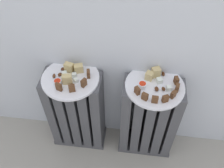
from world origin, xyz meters
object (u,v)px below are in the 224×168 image
(jam_bowl_left, at_px, (58,82))
(fork, at_px, (67,78))
(radiator_left, at_px, (77,112))
(radiator_right, at_px, (148,120))
(jam_bowl_right, at_px, (142,85))
(plate_left, at_px, (70,78))
(plate_right, at_px, (155,86))

(jam_bowl_left, bearing_deg, fork, 48.07)
(radiator_left, relative_size, radiator_right, 1.00)
(jam_bowl_left, xyz_separation_m, jam_bowl_right, (0.42, 0.03, 0.00))
(jam_bowl_right, height_order, fork, jam_bowl_right)
(plate_left, xyz_separation_m, jam_bowl_right, (0.36, -0.02, 0.02))
(radiator_left, xyz_separation_m, plate_right, (0.43, 0.00, 0.30))
(radiator_left, height_order, jam_bowl_left, jam_bowl_left)
(plate_right, bearing_deg, radiator_right, 0.00)
(plate_right, xyz_separation_m, fork, (-0.44, -0.01, 0.01))
(jam_bowl_right, bearing_deg, fork, 178.12)
(radiator_right, bearing_deg, jam_bowl_right, -163.93)
(plate_left, relative_size, fork, 3.12)
(jam_bowl_right, bearing_deg, plate_left, 177.17)
(fork, bearing_deg, plate_right, 0.73)
(radiator_right, relative_size, plate_left, 1.94)
(plate_left, height_order, plate_right, same)
(plate_left, relative_size, jam_bowl_left, 7.37)
(plate_left, bearing_deg, radiator_left, 0.00)
(radiator_right, distance_m, jam_bowl_right, 0.32)
(radiator_left, height_order, jam_bowl_right, jam_bowl_right)
(plate_left, distance_m, jam_bowl_left, 0.07)
(radiator_right, xyz_separation_m, plate_right, (0.00, 0.00, 0.30))
(jam_bowl_right, bearing_deg, radiator_left, 177.17)
(radiator_right, relative_size, jam_bowl_right, 14.33)
(radiator_left, distance_m, radiator_right, 0.43)
(radiator_right, distance_m, plate_right, 0.30)
(plate_left, height_order, fork, fork)
(radiator_left, bearing_deg, jam_bowl_left, -137.09)
(jam_bowl_right, distance_m, fork, 0.38)
(jam_bowl_left, relative_size, fork, 0.42)
(radiator_left, xyz_separation_m, radiator_right, (0.43, 0.00, 0.00))
(radiator_left, relative_size, jam_bowl_left, 14.33)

